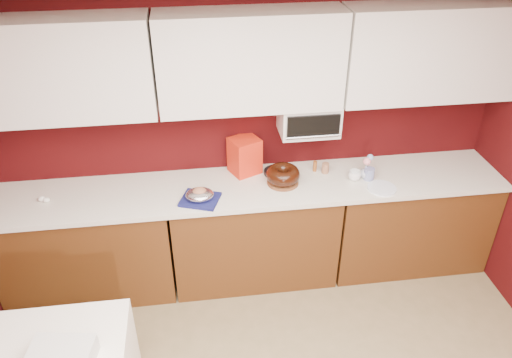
{
  "coord_description": "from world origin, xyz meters",
  "views": [
    {
      "loc": [
        -0.43,
        -1.29,
        3.03
      ],
      "look_at": [
        0.01,
        1.84,
        1.02
      ],
      "focal_mm": 35.0,
      "sensor_mm": 36.0,
      "label": 1
    }
  ],
  "objects_px": {
    "coffee_mug": "(355,175)",
    "flower_vase": "(366,171)",
    "toaster_oven": "(309,118)",
    "pandoro_box": "(245,156)",
    "bundt_cake": "(283,175)",
    "foil_ham_nest": "(200,195)",
    "blue_jar": "(369,174)"
  },
  "relations": [
    {
      "from": "pandoro_box",
      "to": "flower_vase",
      "type": "distance_m",
      "value": 0.97
    },
    {
      "from": "toaster_oven",
      "to": "coffee_mug",
      "type": "bearing_deg",
      "value": -28.93
    },
    {
      "from": "coffee_mug",
      "to": "foil_ham_nest",
      "type": "bearing_deg",
      "value": -174.16
    },
    {
      "from": "toaster_oven",
      "to": "pandoro_box",
      "type": "bearing_deg",
      "value": 174.39
    },
    {
      "from": "foil_ham_nest",
      "to": "blue_jar",
      "type": "bearing_deg",
      "value": 5.07
    },
    {
      "from": "bundt_cake",
      "to": "flower_vase",
      "type": "height_order",
      "value": "bundt_cake"
    },
    {
      "from": "blue_jar",
      "to": "bundt_cake",
      "type": "bearing_deg",
      "value": 177.17
    },
    {
      "from": "bundt_cake",
      "to": "pandoro_box",
      "type": "xyz_separation_m",
      "value": [
        -0.27,
        0.22,
        0.07
      ]
    },
    {
      "from": "pandoro_box",
      "to": "toaster_oven",
      "type": "bearing_deg",
      "value": -30.02
    },
    {
      "from": "toaster_oven",
      "to": "blue_jar",
      "type": "xyz_separation_m",
      "value": [
        0.47,
        -0.2,
        -0.43
      ]
    },
    {
      "from": "blue_jar",
      "to": "toaster_oven",
      "type": "bearing_deg",
      "value": 156.79
    },
    {
      "from": "bundt_cake",
      "to": "pandoro_box",
      "type": "bearing_deg",
      "value": 141.91
    },
    {
      "from": "bundt_cake",
      "to": "flower_vase",
      "type": "xyz_separation_m",
      "value": [
        0.67,
        -0.0,
        -0.02
      ]
    },
    {
      "from": "toaster_oven",
      "to": "coffee_mug",
      "type": "relative_size",
      "value": 4.67
    },
    {
      "from": "foil_ham_nest",
      "to": "blue_jar",
      "type": "distance_m",
      "value": 1.35
    },
    {
      "from": "bundt_cake",
      "to": "pandoro_box",
      "type": "distance_m",
      "value": 0.36
    },
    {
      "from": "foil_ham_nest",
      "to": "blue_jar",
      "type": "height_order",
      "value": "blue_jar"
    },
    {
      "from": "pandoro_box",
      "to": "coffee_mug",
      "type": "relative_size",
      "value": 3.09
    },
    {
      "from": "coffee_mug",
      "to": "pandoro_box",
      "type": "bearing_deg",
      "value": 163.96
    },
    {
      "from": "coffee_mug",
      "to": "blue_jar",
      "type": "relative_size",
      "value": 1.0
    },
    {
      "from": "bundt_cake",
      "to": "pandoro_box",
      "type": "relative_size",
      "value": 0.88
    },
    {
      "from": "bundt_cake",
      "to": "flower_vase",
      "type": "distance_m",
      "value": 0.67
    },
    {
      "from": "pandoro_box",
      "to": "coffee_mug",
      "type": "distance_m",
      "value": 0.89
    },
    {
      "from": "toaster_oven",
      "to": "pandoro_box",
      "type": "distance_m",
      "value": 0.59
    },
    {
      "from": "coffee_mug",
      "to": "toaster_oven",
      "type": "bearing_deg",
      "value": 151.07
    },
    {
      "from": "bundt_cake",
      "to": "pandoro_box",
      "type": "height_order",
      "value": "pandoro_box"
    },
    {
      "from": "foil_ham_nest",
      "to": "blue_jar",
      "type": "xyz_separation_m",
      "value": [
        1.34,
        0.12,
        -0.01
      ]
    },
    {
      "from": "toaster_oven",
      "to": "flower_vase",
      "type": "relative_size",
      "value": 3.79
    },
    {
      "from": "toaster_oven",
      "to": "bundt_cake",
      "type": "relative_size",
      "value": 1.71
    },
    {
      "from": "coffee_mug",
      "to": "flower_vase",
      "type": "bearing_deg",
      "value": 13.99
    },
    {
      "from": "foil_ham_nest",
      "to": "flower_vase",
      "type": "xyz_separation_m",
      "value": [
        1.32,
        0.15,
        0.0
      ]
    },
    {
      "from": "toaster_oven",
      "to": "blue_jar",
      "type": "relative_size",
      "value": 4.65
    }
  ]
}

